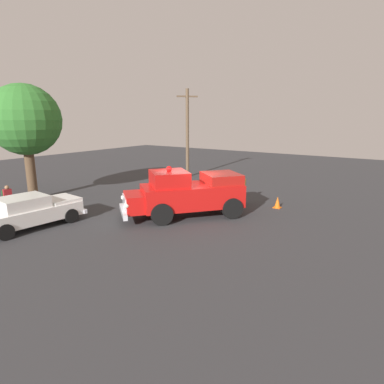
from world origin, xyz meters
TOP-DOWN VIEW (x-y plane):
  - ground_plane at (0.00, 0.00)m, footprint 60.00×60.00m
  - vintage_fire_truck at (0.24, 0.04)m, footprint 5.98×5.45m
  - classic_hot_rod at (5.50, -4.88)m, footprint 4.52×2.28m
  - lawn_chair_near_truck at (4.57, -8.82)m, footprint 0.59×0.58m
  - spectator_seated at (4.59, -8.69)m, footprint 0.46×0.59m
  - spectator_standing at (-3.46, 1.26)m, footprint 0.65×0.29m
  - oak_tree_left at (2.67, -9.64)m, footprint 4.05×4.05m
  - utility_pole at (-8.78, -6.26)m, footprint 1.36×1.21m
  - traffic_cone at (-3.77, 3.25)m, footprint 0.40×0.40m

SIDE VIEW (x-z plane):
  - ground_plane at x=0.00m, z-range 0.00..0.00m
  - traffic_cone at x=-3.77m, z-range -0.01..0.63m
  - lawn_chair_near_truck at x=4.57m, z-range 0.08..1.10m
  - spectator_seated at x=4.59m, z-range 0.05..1.34m
  - classic_hot_rod at x=5.50m, z-range 0.02..1.48m
  - spectator_standing at x=-3.46m, z-range 0.13..1.80m
  - vintage_fire_truck at x=0.24m, z-range -0.10..2.49m
  - utility_pole at x=-8.78m, z-range 0.14..7.18m
  - oak_tree_left at x=2.67m, z-range 1.30..8.04m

